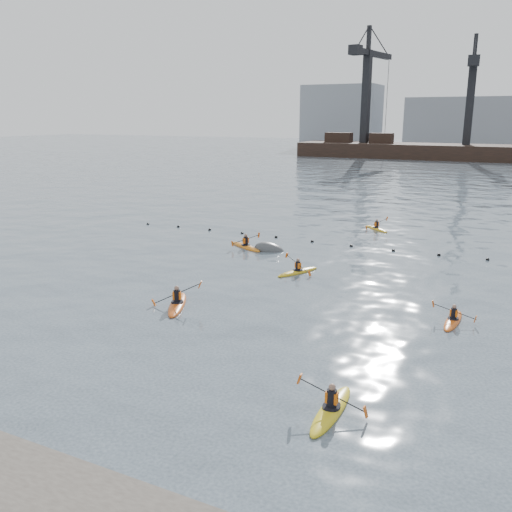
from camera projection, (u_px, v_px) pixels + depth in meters
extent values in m
plane|color=#34414C|center=(149.00, 372.00, 19.65)|extent=(400.00, 400.00, 0.00)
sphere|color=black|center=(148.00, 224.00, 46.44)|extent=(0.24, 0.24, 0.24)
sphere|color=black|center=(178.00, 227.00, 45.30)|extent=(0.24, 0.24, 0.24)
sphere|color=black|center=(210.00, 230.00, 44.10)|extent=(0.24, 0.24, 0.24)
sphere|color=black|center=(242.00, 233.00, 42.79)|extent=(0.24, 0.24, 0.24)
sphere|color=black|center=(276.00, 237.00, 41.40)|extent=(0.24, 0.24, 0.24)
sphere|color=black|center=(312.00, 242.00, 39.98)|extent=(0.24, 0.24, 0.24)
sphere|color=black|center=(351.00, 246.00, 38.59)|extent=(0.24, 0.24, 0.24)
sphere|color=black|center=(393.00, 251.00, 37.28)|extent=(0.24, 0.24, 0.24)
sphere|color=black|center=(439.00, 255.00, 36.08)|extent=(0.24, 0.24, 0.24)
sphere|color=black|center=(488.00, 260.00, 34.95)|extent=(0.24, 0.24, 0.24)
cube|color=black|center=(465.00, 156.00, 115.07)|extent=(72.00, 12.00, 4.50)
cube|color=black|center=(339.00, 137.00, 126.15)|extent=(6.00, 3.00, 2.20)
cube|color=black|center=(381.00, 138.00, 121.89)|extent=(5.00, 3.00, 2.20)
cube|color=black|center=(366.00, 97.00, 121.36)|extent=(1.85, 1.85, 20.00)
cube|color=black|center=(373.00, 54.00, 121.11)|extent=(4.31, 17.93, 1.20)
cube|color=black|center=(355.00, 50.00, 114.07)|extent=(2.62, 2.94, 2.00)
cube|color=black|center=(369.00, 38.00, 118.22)|extent=(0.93, 0.93, 5.00)
cube|color=black|center=(470.00, 103.00, 112.37)|extent=(1.73, 1.73, 17.00)
cube|color=black|center=(474.00, 64.00, 112.42)|extent=(2.50, 15.05, 1.20)
cube|color=black|center=(474.00, 61.00, 105.65)|extent=(2.42, 2.78, 2.00)
cube|color=black|center=(475.00, 47.00, 109.61)|extent=(0.87, 0.87, 5.00)
cube|color=gray|center=(342.00, 116.00, 164.82)|extent=(22.00, 14.00, 18.00)
cube|color=gray|center=(463.00, 123.00, 150.43)|extent=(30.00, 14.00, 14.00)
ellipsoid|color=#C14C12|center=(177.00, 305.00, 26.56)|extent=(2.21, 3.56, 0.36)
cylinder|color=black|center=(177.00, 302.00, 26.52)|extent=(0.90, 0.90, 0.07)
cylinder|color=black|center=(177.00, 296.00, 26.44)|extent=(0.34, 0.34, 0.59)
cube|color=orange|center=(177.00, 295.00, 26.44)|extent=(0.47, 0.40, 0.38)
sphere|color=#8C6651|center=(177.00, 288.00, 26.35)|extent=(0.24, 0.24, 0.24)
cylinder|color=black|center=(177.00, 294.00, 26.42)|extent=(2.07, 1.02, 1.05)
cube|color=#D85914|center=(154.00, 303.00, 26.54)|extent=(0.26, 0.23, 0.37)
cube|color=#D85914|center=(200.00, 284.00, 26.29)|extent=(0.26, 0.23, 0.37)
ellipsoid|color=gold|center=(331.00, 411.00, 17.03)|extent=(0.69, 3.42, 0.34)
cylinder|color=black|center=(331.00, 407.00, 16.99)|extent=(0.64, 0.64, 0.06)
cylinder|color=black|center=(332.00, 398.00, 16.92)|extent=(0.32, 0.32, 0.55)
cube|color=orange|center=(332.00, 397.00, 16.91)|extent=(0.38, 0.24, 0.36)
sphere|color=#8C6651|center=(332.00, 387.00, 16.83)|extent=(0.22, 0.22, 0.22)
cylinder|color=black|center=(332.00, 395.00, 16.89)|extent=(2.26, 0.05, 0.70)
cube|color=#D85914|center=(300.00, 379.00, 17.28)|extent=(0.15, 0.15, 0.36)
cube|color=#D85914|center=(366.00, 412.00, 16.50)|extent=(0.15, 0.15, 0.36)
ellipsoid|color=#CC6C13|center=(246.00, 247.00, 38.29)|extent=(3.35, 2.36, 0.35)
cylinder|color=black|center=(246.00, 245.00, 38.26)|extent=(0.89, 0.89, 0.07)
cylinder|color=black|center=(246.00, 241.00, 38.18)|extent=(0.33, 0.33, 0.56)
cube|color=orange|center=(246.00, 240.00, 38.18)|extent=(0.40, 0.46, 0.37)
sphere|color=#8C6651|center=(246.00, 236.00, 38.09)|extent=(0.23, 0.23, 0.23)
cylinder|color=black|center=(246.00, 239.00, 38.15)|extent=(1.23, 2.06, 0.42)
cube|color=#D85914|center=(232.00, 244.00, 37.61)|extent=(0.19, 0.17, 0.37)
cube|color=#D85914|center=(259.00, 235.00, 38.70)|extent=(0.19, 0.17, 0.37)
ellipsoid|color=gold|center=(298.00, 272.00, 32.13)|extent=(1.90, 3.10, 0.31)
cylinder|color=black|center=(298.00, 270.00, 32.10)|extent=(0.78, 0.78, 0.06)
cylinder|color=black|center=(298.00, 266.00, 32.03)|extent=(0.29, 0.29, 0.51)
cube|color=orange|center=(298.00, 265.00, 32.03)|extent=(0.41, 0.34, 0.33)
sphere|color=#8C6651|center=(298.00, 260.00, 31.95)|extent=(0.21, 0.21, 0.21)
cylinder|color=black|center=(298.00, 264.00, 32.01)|extent=(1.85, 0.90, 0.78)
cube|color=#D85914|center=(287.00, 255.00, 32.67)|extent=(0.20, 0.19, 0.33)
cube|color=#D85914|center=(310.00, 273.00, 31.34)|extent=(0.20, 0.19, 0.33)
ellipsoid|color=#D55614|center=(453.00, 321.00, 24.49)|extent=(0.78, 2.94, 0.29)
cylinder|color=black|center=(453.00, 318.00, 24.46)|extent=(0.58, 0.58, 0.05)
cylinder|color=black|center=(454.00, 313.00, 24.39)|extent=(0.27, 0.27, 0.47)
cube|color=orange|center=(454.00, 313.00, 24.39)|extent=(0.34, 0.22, 0.31)
sphere|color=#8C6651|center=(454.00, 307.00, 24.31)|extent=(0.19, 0.19, 0.19)
cylinder|color=black|center=(454.00, 311.00, 24.37)|extent=(1.96, 0.16, 0.46)
cube|color=#D85914|center=(475.00, 319.00, 23.97)|extent=(0.12, 0.13, 0.31)
cube|color=#D85914|center=(433.00, 304.00, 24.77)|extent=(0.12, 0.13, 0.31)
ellipsoid|color=gold|center=(376.00, 229.00, 44.40)|extent=(2.62, 2.50, 0.30)
cylinder|color=black|center=(376.00, 227.00, 44.37)|extent=(0.80, 0.80, 0.06)
cylinder|color=black|center=(377.00, 224.00, 44.31)|extent=(0.28, 0.28, 0.49)
cube|color=orange|center=(377.00, 224.00, 44.30)|extent=(0.38, 0.39, 0.32)
sphere|color=#8C6651|center=(377.00, 220.00, 44.22)|extent=(0.20, 0.20, 0.20)
cylinder|color=black|center=(377.00, 223.00, 44.28)|extent=(1.37, 1.47, 0.71)
cube|color=#D85914|center=(366.00, 228.00, 44.03)|extent=(0.20, 0.20, 0.32)
cube|color=#D85914|center=(387.00, 219.00, 44.54)|extent=(0.20, 0.20, 0.32)
ellipsoid|color=#37393B|center=(270.00, 250.00, 37.50)|extent=(2.54, 1.75, 1.50)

